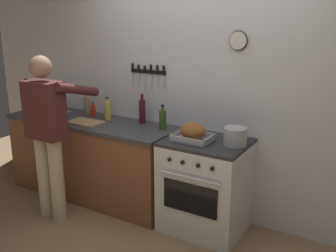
{
  "coord_description": "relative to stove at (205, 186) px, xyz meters",
  "views": [
    {
      "loc": [
        1.67,
        -2.11,
        2.03
      ],
      "look_at": [
        -0.11,
        0.85,
        1.03
      ],
      "focal_mm": 41.55,
      "sensor_mm": 36.0,
      "label": 1
    }
  ],
  "objects": [
    {
      "name": "roasting_pan",
      "position": [
        -0.11,
        -0.07,
        0.53
      ],
      "size": [
        0.35,
        0.26,
        0.18
      ],
      "color": "#B7B7BC",
      "rests_on": "stove"
    },
    {
      "name": "bottle_wine_red",
      "position": [
        -0.85,
        0.2,
        0.58
      ],
      "size": [
        0.07,
        0.07,
        0.32
      ],
      "color": "#47141E",
      "rests_on": "counter_block"
    },
    {
      "name": "stock_pot",
      "position": [
        0.27,
        0.03,
        0.53
      ],
      "size": [
        0.21,
        0.21,
        0.16
      ],
      "color": "#B7B7BC",
      "rests_on": "stove"
    },
    {
      "name": "wall_back",
      "position": [
        -0.22,
        0.36,
        0.85
      ],
      "size": [
        6.0,
        0.13,
        2.6
      ],
      "color": "silver",
      "rests_on": "ground"
    },
    {
      "name": "stove",
      "position": [
        0.0,
        0.0,
        0.0
      ],
      "size": [
        0.76,
        0.67,
        0.9
      ],
      "color": "white",
      "rests_on": "ground"
    },
    {
      "name": "bottle_hot_sauce",
      "position": [
        -1.51,
        0.16,
        0.52
      ],
      "size": [
        0.05,
        0.05,
        0.16
      ],
      "color": "red",
      "rests_on": "counter_block"
    },
    {
      "name": "person_cook",
      "position": [
        -1.43,
        -0.59,
        0.5
      ],
      "size": [
        0.51,
        0.63,
        1.66
      ],
      "rotation": [
        0.0,
        0.0,
        1.33
      ],
      "color": "#C6B793",
      "rests_on": "ground"
    },
    {
      "name": "counter_block",
      "position": [
        -1.43,
        0.0,
        0.01
      ],
      "size": [
        2.03,
        0.65,
        0.9
      ],
      "color": "brown",
      "rests_on": "ground"
    },
    {
      "name": "bottle_vinegar",
      "position": [
        -1.64,
        0.19,
        0.55
      ],
      "size": [
        0.07,
        0.07,
        0.25
      ],
      "color": "#997F4C",
      "rests_on": "counter_block"
    },
    {
      "name": "bottle_olive_oil",
      "position": [
        -0.55,
        0.11,
        0.56
      ],
      "size": [
        0.07,
        0.07,
        0.25
      ],
      "color": "#385623",
      "rests_on": "counter_block"
    },
    {
      "name": "bottle_cooking_oil",
      "position": [
        -1.27,
        0.12,
        0.55
      ],
      "size": [
        0.07,
        0.07,
        0.25
      ],
      "color": "gold",
      "rests_on": "counter_block"
    },
    {
      "name": "cutting_board",
      "position": [
        -1.37,
        -0.12,
        0.46
      ],
      "size": [
        0.36,
        0.24,
        0.02
      ],
      "primitive_type": "cube",
      "color": "tan",
      "rests_on": "counter_block"
    }
  ]
}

